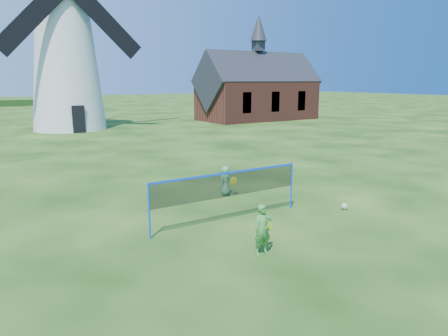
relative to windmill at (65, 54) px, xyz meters
name	(u,v)px	position (x,y,z in m)	size (l,w,h in m)	color
ground	(227,219)	(-1.69, -27.41, -6.31)	(220.00, 220.00, 0.00)	black
windmill	(65,54)	(0.00, 0.00, 0.00)	(11.55, 6.00, 17.35)	silver
chapel	(258,91)	(19.22, -1.17, -3.27)	(12.76, 6.19, 10.79)	brown
badminton_net	(228,186)	(-1.83, -27.65, -5.17)	(5.05, 0.05, 1.55)	blue
player_girl	(263,230)	(-2.41, -30.09, -5.68)	(0.67, 0.37, 1.27)	#43923A
player_boy	(225,181)	(-0.24, -25.04, -5.76)	(0.68, 0.54, 1.10)	#4DA05A
play_ball	(344,206)	(2.10, -28.67, -6.20)	(0.22, 0.22, 0.22)	green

